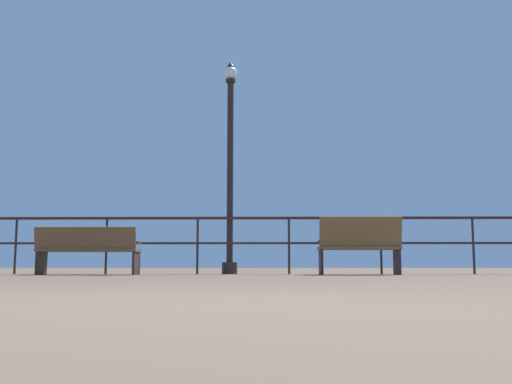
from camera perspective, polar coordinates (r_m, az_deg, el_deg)
ground_plane at (r=2.67m, az=-7.95°, el=-10.78°), size 60.00×60.00×0.00m
pier_railing at (r=10.97m, az=-1.25°, el=-3.93°), size 25.68×0.05×1.07m
bench_near_left at (r=10.73m, az=-16.07°, el=-5.25°), size 1.78×0.70×0.83m
bench_near_right at (r=10.39m, az=10.04°, el=-5.01°), size 1.41×0.69×1.00m
lamppost_center at (r=11.29m, az=-2.53°, el=2.52°), size 0.29×0.29×4.14m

